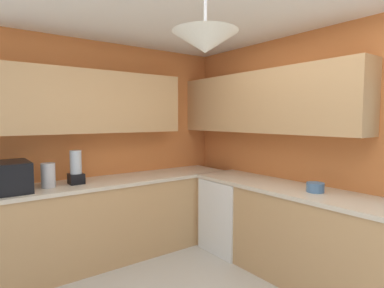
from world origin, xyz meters
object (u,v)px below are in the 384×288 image
Objects in this scene: dishwasher at (232,214)px; blender_appliance at (76,169)px; bowl at (315,187)px; microwave at (8,177)px; kettle at (48,175)px.

blender_appliance is at bearing -111.47° from dishwasher.
blender_appliance reaches higher than bowl.
bowl is 2.45m from blender_appliance.
bowl is (1.75, 2.34, -0.10)m from microwave.
microwave reaches higher than dishwasher.
microwave is at bearing -105.96° from dishwasher.
microwave reaches higher than bowl.
bowl is at bearing 49.03° from kettle.
kettle is at bearing -108.09° from dishwasher.
kettle reaches higher than bowl.
kettle is at bearing -85.94° from blender_appliance.
dishwasher is 3.49× the size of kettle.
microwave is (-0.66, -2.31, 0.63)m from dishwasher.
dishwasher is 1.91m from blender_appliance.
blender_appliance reaches higher than microwave.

